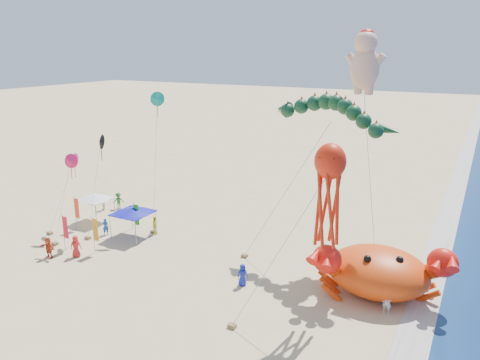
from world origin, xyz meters
name	(u,v)px	position (x,y,z in m)	size (l,w,h in m)	color
ground	(251,273)	(0.00, 0.00, 0.00)	(320.00, 320.00, 0.00)	#D1B784
foam_strip	(420,314)	(12.00, 0.00, 0.01)	(320.00, 320.00, 0.00)	silver
crab_inflatable	(378,270)	(8.93, 1.27, 1.78)	(9.23, 7.90, 4.05)	#E03E0B
dragon_kite	(329,116)	(3.76, 5.17, 11.40)	(10.91, 5.70, 12.56)	#0E351C
cherub_kite	(365,61)	(5.29, 8.81, 15.32)	(4.07, 4.40, 17.66)	#F9BD98
octopus_kite	(329,188)	(6.47, -2.89, 8.39)	(5.50, 5.00, 11.04)	red
canopy_blue	(133,211)	(-12.39, 1.42, 2.44)	(3.37, 3.37, 2.71)	gray
canopy_white	(95,197)	(-18.18, 2.71, 2.44)	(3.01, 3.01, 2.71)	gray
feather_flags	(94,220)	(-14.55, -1.16, 2.01)	(6.52, 5.15, 3.20)	gray
beachgoers	(122,232)	(-12.70, 0.21, 0.84)	(30.79, 12.70, 1.80)	beige
small_kites	(99,151)	(-15.81, 1.44, 7.50)	(8.05, 8.69, 12.57)	#F351B7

